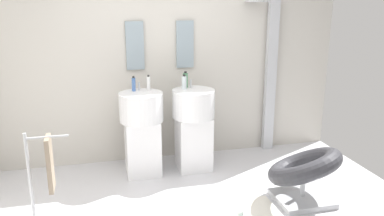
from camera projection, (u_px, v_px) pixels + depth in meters
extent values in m
cube|color=beige|center=(160.00, 60.00, 5.05)|extent=(4.80, 0.10, 2.60)
cube|color=white|center=(143.00, 147.00, 4.75)|extent=(0.40, 0.40, 0.67)
cylinder|color=white|center=(141.00, 107.00, 4.61)|extent=(0.51, 0.51, 0.34)
cylinder|color=#B7BABF|center=(139.00, 86.00, 4.69)|extent=(0.02, 0.02, 0.10)
cube|color=white|center=(194.00, 143.00, 4.90)|extent=(0.40, 0.40, 0.67)
cylinder|color=white|center=(194.00, 104.00, 4.76)|extent=(0.51, 0.51, 0.34)
cylinder|color=#B7BABF|center=(191.00, 83.00, 4.84)|extent=(0.02, 0.02, 0.10)
cube|color=#8C9EA8|center=(135.00, 46.00, 4.85)|extent=(0.22, 0.03, 0.59)
cube|color=#8C9EA8|center=(185.00, 44.00, 5.00)|extent=(0.22, 0.03, 0.59)
cube|color=#B7BABF|center=(270.00, 77.00, 5.36)|extent=(0.14, 0.08, 2.05)
cylinder|color=#B7BABF|center=(264.00, 1.00, 5.04)|extent=(0.30, 0.02, 0.02)
cylinder|color=#B7BABF|center=(254.00, 1.00, 4.97)|extent=(0.24, 0.24, 0.02)
cube|color=#B7BABF|center=(302.00, 199.00, 4.15)|extent=(0.56, 0.50, 0.06)
cylinder|color=#B7BABF|center=(303.00, 184.00, 4.11)|extent=(0.05, 0.05, 0.34)
torus|color=#333338|center=(304.00, 166.00, 4.05)|extent=(1.10, 1.10, 0.49)
cylinder|color=#B7BABF|center=(30.00, 184.00, 3.50)|extent=(0.03, 0.03, 0.95)
cylinder|color=#B7BABF|center=(47.00, 137.00, 3.43)|extent=(0.36, 0.02, 0.02)
cube|color=gray|center=(50.00, 164.00, 3.50)|extent=(0.04, 0.22, 0.50)
cylinder|color=white|center=(240.00, 215.00, 3.78)|extent=(0.07, 0.07, 0.10)
cylinder|color=#4C72B7|center=(134.00, 84.00, 4.65)|extent=(0.05, 0.05, 0.16)
cylinder|color=black|center=(133.00, 77.00, 4.63)|extent=(0.03, 0.03, 0.02)
cylinder|color=silver|center=(184.00, 83.00, 4.75)|extent=(0.06, 0.06, 0.16)
cylinder|color=black|center=(184.00, 75.00, 4.73)|extent=(0.03, 0.03, 0.02)
cylinder|color=white|center=(149.00, 83.00, 4.68)|extent=(0.04, 0.04, 0.16)
cylinder|color=black|center=(148.00, 76.00, 4.66)|extent=(0.02, 0.02, 0.02)
cylinder|color=#59996B|center=(185.00, 80.00, 4.84)|extent=(0.06, 0.06, 0.18)
cylinder|color=black|center=(185.00, 72.00, 4.81)|extent=(0.03, 0.03, 0.02)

